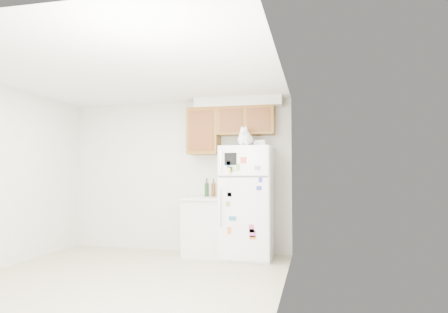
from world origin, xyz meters
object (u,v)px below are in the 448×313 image
(base_counter, at_px, (205,226))
(storage_box_back, at_px, (256,144))
(storage_box_front, at_px, (261,143))
(bottle_green, at_px, (207,187))
(refrigerator, at_px, (247,202))
(cat, at_px, (245,139))
(bottle_amber, at_px, (213,187))

(base_counter, relative_size, storage_box_back, 5.11)
(storage_box_back, height_order, storage_box_front, storage_box_back)
(bottle_green, bearing_deg, refrigerator, -15.64)
(cat, height_order, storage_box_front, cat)
(refrigerator, xyz_separation_m, storage_box_back, (0.13, 0.08, 0.90))
(storage_box_front, bearing_deg, cat, -138.43)
(refrigerator, relative_size, base_counter, 1.85)
(bottle_green, bearing_deg, storage_box_front, -15.31)
(bottle_green, bearing_deg, bottle_amber, 0.79)
(refrigerator, relative_size, storage_box_front, 11.33)
(base_counter, xyz_separation_m, storage_box_front, (0.91, -0.13, 1.28))
(base_counter, distance_m, bottle_green, 0.62)
(refrigerator, distance_m, bottle_amber, 0.65)
(refrigerator, distance_m, cat, 0.98)
(refrigerator, bearing_deg, base_counter, 173.91)
(base_counter, distance_m, cat, 1.54)
(bottle_green, relative_size, bottle_amber, 1.01)
(refrigerator, relative_size, bottle_amber, 5.88)
(base_counter, distance_m, storage_box_front, 1.58)
(storage_box_front, bearing_deg, bottle_green, 173.67)
(base_counter, xyz_separation_m, bottle_green, (-0.00, 0.12, 0.60))
(cat, xyz_separation_m, storage_box_back, (0.12, 0.28, -0.06))
(storage_box_back, distance_m, bottle_green, 1.08)
(storage_box_back, relative_size, bottle_green, 0.62)
(base_counter, relative_size, bottle_green, 3.15)
(base_counter, distance_m, bottle_amber, 0.62)
(storage_box_front, bearing_deg, refrigerator, 174.70)
(base_counter, bearing_deg, storage_box_front, -8.12)
(bottle_green, xyz_separation_m, bottle_amber, (0.11, 0.00, -0.00))
(refrigerator, bearing_deg, storage_box_front, -14.28)
(cat, height_order, bottle_green, cat)
(cat, relative_size, bottle_green, 1.42)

